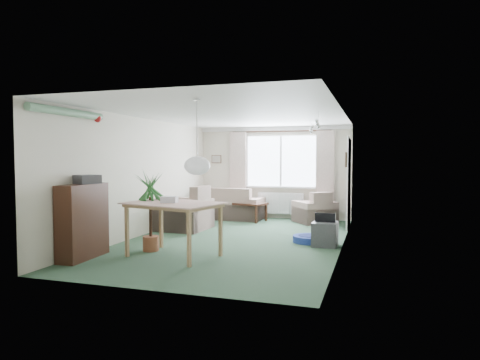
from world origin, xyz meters
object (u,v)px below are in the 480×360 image
(sofa, at_px, (231,203))
(dining_table, at_px, (174,230))
(pet_bed, at_px, (309,239))
(armchair_left, at_px, (184,208))
(coffee_table, at_px, (245,212))
(tv_cube, at_px, (325,234))
(armchair_corner, at_px, (315,207))
(houseplant, at_px, (151,212))
(bookshelf, at_px, (83,221))

(sofa, bearing_deg, dining_table, 98.47)
(dining_table, height_order, pet_bed, dining_table)
(armchair_left, distance_m, pet_bed, 2.98)
(sofa, xyz_separation_m, coffee_table, (0.45, -0.23, -0.18))
(dining_table, bearing_deg, tv_cube, 35.00)
(armchair_corner, relative_size, houseplant, 0.64)
(sofa, distance_m, dining_table, 4.33)
(armchair_left, distance_m, bookshelf, 3.01)
(armchair_left, xyz_separation_m, bookshelf, (-0.34, -2.99, 0.10))
(bookshelf, bearing_deg, sofa, 77.91)
(coffee_table, bearing_deg, armchair_corner, 6.74)
(armchair_left, relative_size, tv_cube, 2.28)
(coffee_table, xyz_separation_m, houseplant, (-0.53, -3.82, 0.44))
(bookshelf, relative_size, pet_bed, 1.89)
(coffee_table, height_order, tv_cube, coffee_table)
(coffee_table, bearing_deg, sofa, 153.30)
(bookshelf, xyz_separation_m, dining_table, (1.31, 0.55, -0.16))
(armchair_corner, relative_size, coffee_table, 0.83)
(coffee_table, height_order, dining_table, dining_table)
(sofa, xyz_separation_m, armchair_corner, (2.16, -0.02, -0.03))
(bookshelf, height_order, dining_table, bookshelf)
(armchair_left, relative_size, houseplant, 0.80)
(sofa, relative_size, dining_table, 1.20)
(coffee_table, relative_size, houseplant, 0.76)
(sofa, height_order, armchair_left, armchair_left)
(bookshelf, relative_size, houseplant, 0.87)
(pet_bed, bearing_deg, sofa, 133.90)
(bookshelf, height_order, houseplant, houseplant)
(houseplant, bearing_deg, armchair_left, 100.56)
(tv_cube, bearing_deg, armchair_corner, 102.97)
(sofa, relative_size, coffee_table, 1.59)
(armchair_corner, xyz_separation_m, armchair_left, (-2.65, -1.84, 0.10))
(houseplant, bearing_deg, tv_cube, 25.12)
(sofa, relative_size, armchair_corner, 1.91)
(dining_table, bearing_deg, bookshelf, -157.20)
(armchair_corner, relative_size, dining_table, 0.63)
(sofa, xyz_separation_m, houseplant, (-0.08, -4.05, 0.27))
(armchair_corner, distance_m, dining_table, 4.60)
(bookshelf, xyz_separation_m, pet_bed, (3.22, 2.36, -0.53))
(armchair_corner, height_order, houseplant, houseplant)
(pet_bed, bearing_deg, houseplant, -147.80)
(coffee_table, bearing_deg, pet_bed, -49.33)
(houseplant, bearing_deg, sofa, 88.86)
(coffee_table, bearing_deg, armchair_left, -119.85)
(armchair_corner, xyz_separation_m, houseplant, (-2.24, -4.03, 0.29))
(sofa, bearing_deg, pet_bed, 136.02)
(sofa, height_order, dining_table, dining_table)
(sofa, xyz_separation_m, bookshelf, (-0.83, -4.85, 0.18))
(armchair_left, height_order, coffee_table, armchair_left)
(armchair_left, relative_size, pet_bed, 1.74)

